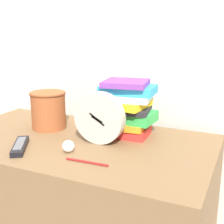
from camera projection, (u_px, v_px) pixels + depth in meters
The scene contains 8 objects.
wall_back at pixel (113, 16), 1.48m from camera, with size 6.00×0.04×2.40m.
desk at pixel (77, 215), 1.36m from camera, with size 1.11×0.62×0.70m.
desk_clock at pixel (99, 118), 1.20m from camera, with size 0.20×0.05×0.20m.
book_stack at pixel (125, 108), 1.30m from camera, with size 0.25×0.21×0.23m.
basket at pixel (48, 109), 1.40m from camera, with size 0.16×0.16×0.17m.
tv_remote at pixel (20, 146), 1.17m from camera, with size 0.13×0.18×0.02m.
crumpled_paper_ball at pixel (68, 146), 1.13m from camera, with size 0.04×0.04×0.04m.
pen at pixel (87, 162), 1.04m from camera, with size 0.16×0.01×0.01m.
Camera 1 is at (0.64, -0.72, 1.14)m, focal length 50.00 mm.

